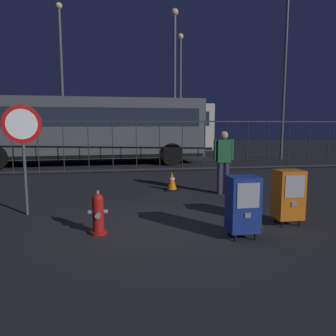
{
  "coord_description": "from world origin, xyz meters",
  "views": [
    {
      "loc": [
        -0.85,
        -5.86,
        1.85
      ],
      "look_at": [
        0.3,
        1.2,
        0.9
      ],
      "focal_mm": 35.44,
      "sensor_mm": 36.0,
      "label": 1
    }
  ],
  "objects_px": {
    "fire_hydrant": "(98,214)",
    "bus_near": "(88,127)",
    "newspaper_box_primary": "(288,194)",
    "street_light_near_right": "(285,66)",
    "bus_far": "(121,127)",
    "stop_sign": "(23,137)",
    "street_light_near_left": "(62,72)",
    "traffic_cone": "(172,181)",
    "pedestrian": "(223,159)",
    "newspaper_box_secondary": "(243,204)",
    "street_light_far_right": "(180,87)",
    "street_light_far_left": "(175,76)"
  },
  "relations": [
    {
      "from": "street_light_far_left",
      "to": "street_light_far_right",
      "type": "height_order",
      "value": "street_light_far_left"
    },
    {
      "from": "bus_near",
      "to": "pedestrian",
      "type": "bearing_deg",
      "value": -63.69
    },
    {
      "from": "pedestrian",
      "to": "street_light_far_left",
      "type": "distance_m",
      "value": 7.03
    },
    {
      "from": "newspaper_box_primary",
      "to": "pedestrian",
      "type": "relative_size",
      "value": 0.61
    },
    {
      "from": "newspaper_box_secondary",
      "to": "bus_far",
      "type": "bearing_deg",
      "value": 96.23
    },
    {
      "from": "fire_hydrant",
      "to": "street_light_far_left",
      "type": "distance_m",
      "value": 10.25
    },
    {
      "from": "pedestrian",
      "to": "street_light_near_right",
      "type": "bearing_deg",
      "value": 53.52
    },
    {
      "from": "newspaper_box_primary",
      "to": "street_light_near_right",
      "type": "xyz_separation_m",
      "value": [
        5.62,
        10.81,
        4.23
      ]
    },
    {
      "from": "newspaper_box_secondary",
      "to": "traffic_cone",
      "type": "distance_m",
      "value": 4.12
    },
    {
      "from": "fire_hydrant",
      "to": "bus_near",
      "type": "bearing_deg",
      "value": 94.87
    },
    {
      "from": "bus_near",
      "to": "street_light_near_right",
      "type": "relative_size",
      "value": 1.26
    },
    {
      "from": "bus_near",
      "to": "bus_far",
      "type": "xyz_separation_m",
      "value": [
        1.6,
        3.88,
        0.0
      ]
    },
    {
      "from": "fire_hydrant",
      "to": "street_light_near_right",
      "type": "height_order",
      "value": "street_light_near_right"
    },
    {
      "from": "fire_hydrant",
      "to": "street_light_near_right",
      "type": "distance_m",
      "value": 14.77
    },
    {
      "from": "pedestrian",
      "to": "bus_near",
      "type": "xyz_separation_m",
      "value": [
        -3.99,
        7.41,
        0.76
      ]
    },
    {
      "from": "pedestrian",
      "to": "street_light_far_left",
      "type": "xyz_separation_m",
      "value": [
        -0.15,
        6.36,
        2.99
      ]
    },
    {
      "from": "newspaper_box_primary",
      "to": "stop_sign",
      "type": "relative_size",
      "value": 0.46
    },
    {
      "from": "street_light_far_right",
      "to": "traffic_cone",
      "type": "bearing_deg",
      "value": -102.78
    },
    {
      "from": "street_light_far_left",
      "to": "street_light_far_right",
      "type": "relative_size",
      "value": 1.02
    },
    {
      "from": "stop_sign",
      "to": "traffic_cone",
      "type": "xyz_separation_m",
      "value": [
        3.38,
        2.04,
        -1.34
      ]
    },
    {
      "from": "fire_hydrant",
      "to": "traffic_cone",
      "type": "height_order",
      "value": "fire_hydrant"
    },
    {
      "from": "newspaper_box_secondary",
      "to": "street_light_far_right",
      "type": "xyz_separation_m",
      "value": [
        1.56,
        12.94,
        3.28
      ]
    },
    {
      "from": "traffic_cone",
      "to": "street_light_near_right",
      "type": "relative_size",
      "value": 0.06
    },
    {
      "from": "stop_sign",
      "to": "traffic_cone",
      "type": "relative_size",
      "value": 4.21
    },
    {
      "from": "stop_sign",
      "to": "bus_far",
      "type": "distance_m",
      "value": 12.81
    },
    {
      "from": "bus_near",
      "to": "newspaper_box_primary",
      "type": "bearing_deg",
      "value": -69.17
    },
    {
      "from": "fire_hydrant",
      "to": "bus_near",
      "type": "height_order",
      "value": "bus_near"
    },
    {
      "from": "traffic_cone",
      "to": "bus_far",
      "type": "height_order",
      "value": "bus_far"
    },
    {
      "from": "street_light_near_right",
      "to": "street_light_far_left",
      "type": "distance_m",
      "value": 6.35
    },
    {
      "from": "newspaper_box_primary",
      "to": "bus_far",
      "type": "distance_m",
      "value": 14.39
    },
    {
      "from": "fire_hydrant",
      "to": "street_light_far_left",
      "type": "bearing_deg",
      "value": 71.93
    },
    {
      "from": "newspaper_box_primary",
      "to": "street_light_far_right",
      "type": "bearing_deg",
      "value": 87.9
    },
    {
      "from": "newspaper_box_secondary",
      "to": "pedestrian",
      "type": "height_order",
      "value": "pedestrian"
    },
    {
      "from": "bus_far",
      "to": "street_light_far_right",
      "type": "height_order",
      "value": "street_light_far_right"
    },
    {
      "from": "newspaper_box_primary",
      "to": "traffic_cone",
      "type": "bearing_deg",
      "value": 113.88
    },
    {
      "from": "traffic_cone",
      "to": "pedestrian",
      "type": "bearing_deg",
      "value": -30.01
    },
    {
      "from": "bus_near",
      "to": "fire_hydrant",
      "type": "bearing_deg",
      "value": -87.14
    },
    {
      "from": "bus_far",
      "to": "stop_sign",
      "type": "bearing_deg",
      "value": -98.97
    },
    {
      "from": "traffic_cone",
      "to": "bus_near",
      "type": "height_order",
      "value": "bus_near"
    },
    {
      "from": "stop_sign",
      "to": "traffic_cone",
      "type": "bearing_deg",
      "value": 31.06
    },
    {
      "from": "bus_far",
      "to": "pedestrian",
      "type": "bearing_deg",
      "value": -76.94
    },
    {
      "from": "pedestrian",
      "to": "street_light_near_right",
      "type": "xyz_separation_m",
      "value": [
        5.93,
        8.01,
        3.85
      ]
    },
    {
      "from": "fire_hydrant",
      "to": "bus_near",
      "type": "xyz_separation_m",
      "value": [
        -0.87,
        10.18,
        1.36
      ]
    },
    {
      "from": "street_light_near_right",
      "to": "street_light_near_left",
      "type": "bearing_deg",
      "value": 175.4
    },
    {
      "from": "stop_sign",
      "to": "street_light_near_left",
      "type": "height_order",
      "value": "street_light_near_left"
    },
    {
      "from": "traffic_cone",
      "to": "street_light_near_left",
      "type": "xyz_separation_m",
      "value": [
        -4.03,
        8.19,
        4.1
      ]
    },
    {
      "from": "street_light_far_left",
      "to": "traffic_cone",
      "type": "bearing_deg",
      "value": -101.07
    },
    {
      "from": "stop_sign",
      "to": "pedestrian",
      "type": "bearing_deg",
      "value": 15.82
    },
    {
      "from": "newspaper_box_primary",
      "to": "street_light_far_left",
      "type": "relative_size",
      "value": 0.15
    },
    {
      "from": "newspaper_box_primary",
      "to": "street_light_far_right",
      "type": "height_order",
      "value": "street_light_far_right"
    }
  ]
}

